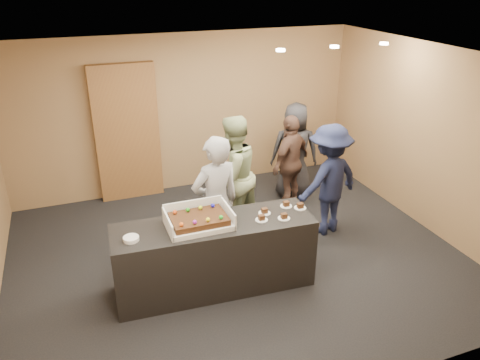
{
  "coord_description": "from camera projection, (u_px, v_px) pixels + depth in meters",
  "views": [
    {
      "loc": [
        -1.87,
        -5.11,
        3.66
      ],
      "look_at": [
        0.05,
        0.0,
        1.16
      ],
      "focal_mm": 35.0,
      "sensor_mm": 36.0,
      "label": 1
    }
  ],
  "objects": [
    {
      "name": "slice_a",
      "position": [
        262.0,
        218.0,
        5.56
      ],
      "size": [
        0.15,
        0.15,
        0.07
      ],
      "color": "white",
      "rests_on": "serving_counter"
    },
    {
      "name": "person_dark_suit",
      "position": [
        295.0,
        151.0,
        7.87
      ],
      "size": [
        0.94,
        0.78,
        1.65
      ],
      "primitive_type": "imported",
      "rotation": [
        0.0,
        0.0,
        2.78
      ],
      "color": "#232327",
      "rests_on": "floor"
    },
    {
      "name": "ceiling_spotlights",
      "position": [
        334.0,
        47.0,
        6.3
      ],
      "size": [
        1.72,
        0.12,
        0.03
      ],
      "color": "#FFEAC6",
      "rests_on": "ceiling"
    },
    {
      "name": "slice_c",
      "position": [
        284.0,
        217.0,
        5.6
      ],
      "size": [
        0.15,
        0.15,
        0.07
      ],
      "color": "white",
      "rests_on": "serving_counter"
    },
    {
      "name": "room",
      "position": [
        236.0,
        167.0,
        5.91
      ],
      "size": [
        6.04,
        6.0,
        2.7
      ],
      "color": "black",
      "rests_on": "ground"
    },
    {
      "name": "plate_stack",
      "position": [
        131.0,
        239.0,
        5.15
      ],
      "size": [
        0.18,
        0.18,
        0.04
      ],
      "primitive_type": "cylinder",
      "color": "white",
      "rests_on": "serving_counter"
    },
    {
      "name": "serving_counter",
      "position": [
        214.0,
        255.0,
        5.69
      ],
      "size": [
        2.44,
        0.85,
        0.9
      ],
      "primitive_type": "cube",
      "rotation": [
        0.0,
        0.0,
        -0.06
      ],
      "color": "black",
      "rests_on": "floor"
    },
    {
      "name": "person_navy_man",
      "position": [
        329.0,
        180.0,
        6.77
      ],
      "size": [
        1.2,
        0.86,
        1.67
      ],
      "primitive_type": "imported",
      "rotation": [
        0.0,
        0.0,
        3.38
      ],
      "color": "#171C3A",
      "rests_on": "floor"
    },
    {
      "name": "storage_cabinet",
      "position": [
        127.0,
        133.0,
        7.71
      ],
      "size": [
        1.04,
        0.15,
        2.29
      ],
      "primitive_type": "cube",
      "color": "brown",
      "rests_on": "floor"
    },
    {
      "name": "person_server_grey",
      "position": [
        216.0,
        204.0,
        5.94
      ],
      "size": [
        0.73,
        0.55,
        1.82
      ],
      "primitive_type": "imported",
      "rotation": [
        0.0,
        0.0,
        3.33
      ],
      "color": "gray",
      "rests_on": "floor"
    },
    {
      "name": "person_sage_man",
      "position": [
        232.0,
        176.0,
        6.77
      ],
      "size": [
        1.07,
        0.97,
        1.79
      ],
      "primitive_type": "imported",
      "rotation": [
        0.0,
        0.0,
        3.56
      ],
      "color": "#9CA979",
      "rests_on": "floor"
    },
    {
      "name": "cake_box",
      "position": [
        198.0,
        221.0,
        5.45
      ],
      "size": [
        0.75,
        0.52,
        0.22
      ],
      "color": "white",
      "rests_on": "serving_counter"
    },
    {
      "name": "slice_b",
      "position": [
        265.0,
        212.0,
        5.72
      ],
      "size": [
        0.15,
        0.15,
        0.07
      ],
      "color": "white",
      "rests_on": "serving_counter"
    },
    {
      "name": "person_brown_extra",
      "position": [
        291.0,
        162.0,
        7.51
      ],
      "size": [
        0.99,
        0.8,
        1.57
      ],
      "primitive_type": "imported",
      "rotation": [
        0.0,
        0.0,
        3.68
      ],
      "color": "brown",
      "rests_on": "floor"
    },
    {
      "name": "slice_e",
      "position": [
        300.0,
        206.0,
        5.84
      ],
      "size": [
        0.15,
        0.15,
        0.07
      ],
      "color": "white",
      "rests_on": "serving_counter"
    },
    {
      "name": "slice_d",
      "position": [
        286.0,
        205.0,
        5.88
      ],
      "size": [
        0.15,
        0.15,
        0.07
      ],
      "color": "white",
      "rests_on": "serving_counter"
    },
    {
      "name": "sheet_cake",
      "position": [
        199.0,
        219.0,
        5.41
      ],
      "size": [
        0.64,
        0.44,
        0.12
      ],
      "color": "#361B0C",
      "rests_on": "cake_box"
    }
  ]
}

